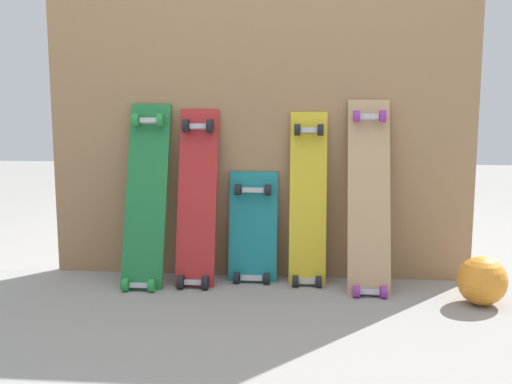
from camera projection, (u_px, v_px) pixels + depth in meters
name	position (u px, v px, depth m)	size (l,w,h in m)	color
ground_plane	(257.00, 278.00, 2.87)	(12.00, 12.00, 0.00)	gray
plywood_wall_panel	(259.00, 122.00, 2.83)	(2.08, 0.04, 1.54)	#99724C
skateboard_green	(146.00, 202.00, 2.75)	(0.20, 0.34, 0.93)	#1E7238
skateboard_red	(197.00, 204.00, 2.76)	(0.19, 0.28, 0.90)	#B22626
skateboard_teal	(253.00, 234.00, 2.82)	(0.24, 0.17, 0.60)	#197A7F
skateboard_yellow	(308.00, 205.00, 2.76)	(0.18, 0.20, 0.89)	gold
skateboard_natural	(369.00, 203.00, 2.66)	(0.19, 0.33, 0.95)	tan
rubber_ball	(482.00, 281.00, 2.47)	(0.21, 0.21, 0.21)	orange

